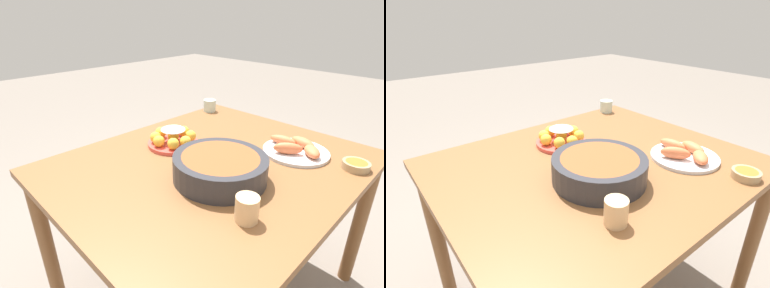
% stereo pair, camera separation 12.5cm
% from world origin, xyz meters
% --- Properties ---
extents(ground_plane, '(12.00, 12.00, 0.00)m').
position_xyz_m(ground_plane, '(0.00, 0.00, 0.00)').
color(ground_plane, slate).
extents(dining_table, '(1.20, 1.00, 0.72)m').
position_xyz_m(dining_table, '(0.00, 0.00, 0.63)').
color(dining_table, brown).
rests_on(dining_table, ground_plane).
extents(cake_plate, '(0.23, 0.23, 0.08)m').
position_xyz_m(cake_plate, '(0.01, -0.23, 0.75)').
color(cake_plate, '#E04C42').
rests_on(cake_plate, dining_table).
extents(serving_bowl, '(0.34, 0.34, 0.09)m').
position_xyz_m(serving_bowl, '(0.09, 0.11, 0.77)').
color(serving_bowl, '#2D2D33').
rests_on(serving_bowl, dining_table).
extents(sauce_bowl, '(0.10, 0.10, 0.03)m').
position_xyz_m(sauce_bowl, '(-0.34, 0.43, 0.74)').
color(sauce_bowl, tan).
rests_on(sauce_bowl, dining_table).
extents(seafood_platter, '(0.27, 0.27, 0.06)m').
position_xyz_m(seafood_platter, '(-0.30, 0.20, 0.74)').
color(seafood_platter, silver).
rests_on(seafood_platter, dining_table).
extents(cup_near, '(0.07, 0.07, 0.07)m').
position_xyz_m(cup_near, '(-0.47, -0.44, 0.76)').
color(cup_near, beige).
rests_on(cup_near, dining_table).
extents(cup_far, '(0.07, 0.07, 0.08)m').
position_xyz_m(cup_far, '(0.21, 0.31, 0.76)').
color(cup_far, '#DBB27F').
rests_on(cup_far, dining_table).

